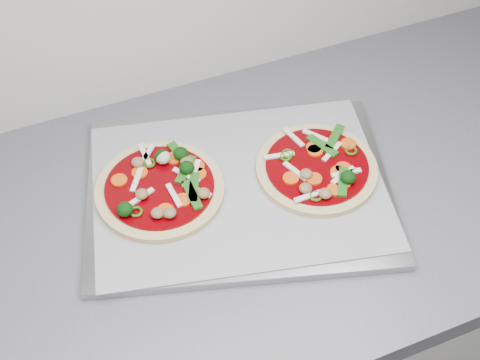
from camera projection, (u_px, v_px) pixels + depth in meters
name	position (u px, v px, depth m)	size (l,w,h in m)	color
base_cabinet	(401.00, 288.00, 1.47)	(3.60, 0.60, 0.86)	silver
countertop	(449.00, 146.00, 1.14)	(3.60, 0.60, 0.04)	slate
baking_tray	(239.00, 189.00, 1.04)	(0.47, 0.34, 0.02)	#99999E
parchment	(239.00, 186.00, 1.03)	(0.44, 0.32, 0.00)	gray
pizza_left	(162.00, 186.00, 1.01)	(0.25, 0.25, 0.03)	#DEC57C
pizza_right	(318.00, 168.00, 1.04)	(0.27, 0.27, 0.03)	#DEC57C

